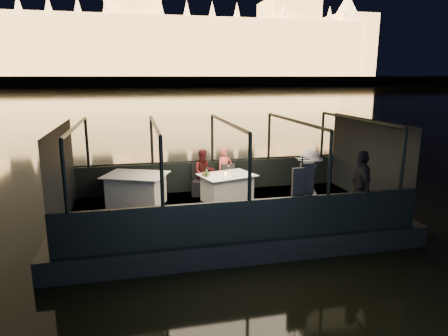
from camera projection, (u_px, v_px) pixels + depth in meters
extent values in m
plane|color=black|center=(143.00, 95.00, 86.61)|extent=(500.00, 500.00, 0.00)
cube|color=black|center=(227.00, 228.00, 10.58)|extent=(8.60, 4.40, 1.00)
cube|color=black|center=(227.00, 211.00, 10.47)|extent=(8.00, 4.00, 0.04)
cube|color=black|center=(212.00, 176.00, 12.26)|extent=(8.00, 0.08, 0.90)
cube|color=black|center=(249.00, 220.00, 8.46)|extent=(8.00, 0.08, 0.90)
cube|color=#423D33|center=(136.00, 82.00, 209.93)|extent=(400.00, 140.00, 6.00)
cube|color=white|center=(227.00, 188.00, 11.16)|extent=(1.69, 1.42, 0.77)
cube|color=silver|center=(136.00, 191.00, 10.84)|extent=(1.95, 1.71, 0.86)
cube|color=black|center=(200.00, 181.00, 11.68)|extent=(0.55, 0.55, 0.89)
cube|color=black|center=(229.00, 181.00, 11.61)|extent=(0.48, 0.48, 0.91)
imported|color=#D4564D|center=(225.00, 169.00, 11.86)|extent=(0.59, 0.50, 1.39)
imported|color=#411213|center=(204.00, 170.00, 11.70)|extent=(0.66, 0.52, 1.36)
imported|color=silver|center=(309.00, 185.00, 9.71)|extent=(0.76, 1.18, 1.72)
imported|color=black|center=(360.00, 188.00, 9.42)|extent=(0.68, 1.11, 1.76)
cylinder|color=#13351B|center=(206.00, 171.00, 10.80)|extent=(0.06, 0.06, 0.28)
cylinder|color=olive|center=(206.00, 174.00, 10.94)|extent=(0.29, 0.29, 0.09)
cylinder|color=#FFB13F|center=(226.00, 174.00, 10.98)|extent=(0.06, 0.06, 0.08)
cylinder|color=white|center=(234.00, 176.00, 10.95)|extent=(0.27, 0.27, 0.02)
cylinder|color=white|center=(206.00, 174.00, 11.12)|extent=(0.29, 0.29, 0.01)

